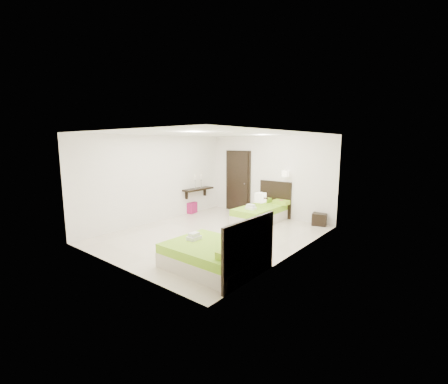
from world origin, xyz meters
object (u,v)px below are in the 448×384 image
Objects in this scene: bed_single at (262,212)px; bed_double at (216,255)px; ottoman at (190,207)px; nightstand at (319,219)px.

bed_double is at bearing -71.79° from bed_single.
nightstand is at bearing 16.74° from ottoman.
bed_double reaches higher than ottoman.
nightstand is at bearing 85.09° from bed_double.
nightstand is (1.53, 0.71, -0.11)m from bed_single.
bed_double is at bearing -108.49° from nightstand.
nightstand is 1.08× the size of ottoman.
bed_single reaches higher than bed_double.
ottoman is (-4.09, -1.23, 0.01)m from nightstand.
bed_double is 4.75× the size of ottoman.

